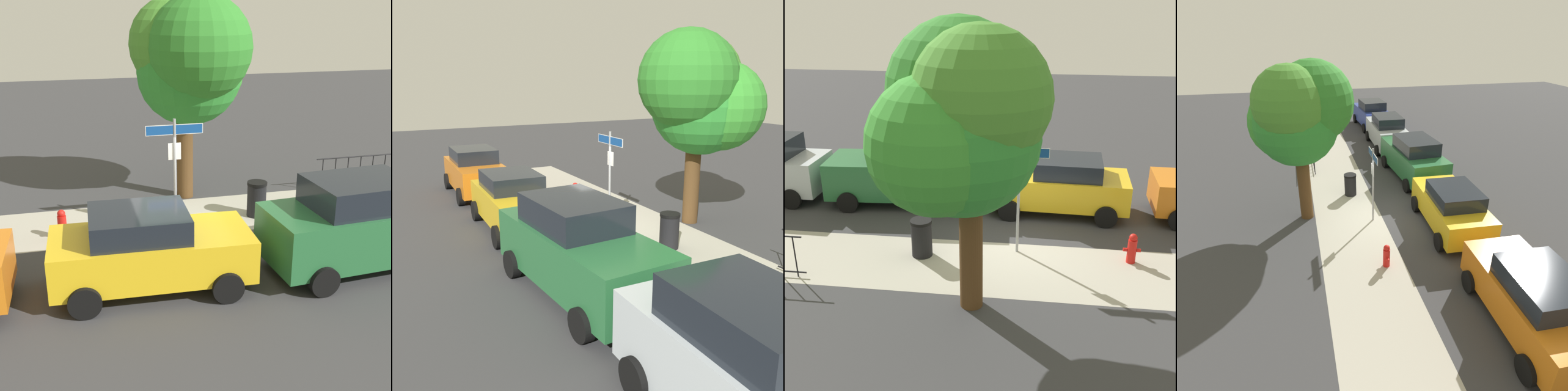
% 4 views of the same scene
% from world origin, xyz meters
% --- Properties ---
extents(ground_plane, '(60.00, 60.00, 0.00)m').
position_xyz_m(ground_plane, '(0.00, 0.00, 0.00)').
color(ground_plane, '#38383A').
extents(sidewalk_strip, '(24.00, 2.60, 0.00)m').
position_xyz_m(sidewalk_strip, '(2.00, 1.30, 0.00)').
color(sidewalk_strip, '#ACA798').
rests_on(sidewalk_strip, ground_plane).
extents(street_sign, '(1.42, 0.07, 2.94)m').
position_xyz_m(street_sign, '(-0.13, 0.40, 2.08)').
color(street_sign, '#9EA0A5').
rests_on(street_sign, ground_plane).
extents(shade_tree, '(3.37, 3.82, 5.87)m').
position_xyz_m(shade_tree, '(0.88, 2.89, 4.04)').
color(shade_tree, '#4E341A').
rests_on(shade_tree, ground_plane).
extents(car_orange, '(4.17, 2.09, 1.80)m').
position_xyz_m(car_orange, '(-6.05, -2.26, 0.91)').
color(car_orange, orange).
rests_on(car_orange, ground_plane).
extents(car_yellow, '(4.12, 2.11, 1.71)m').
position_xyz_m(car_yellow, '(-1.25, -2.30, 0.87)').
color(car_yellow, gold).
rests_on(car_yellow, ground_plane).
extents(car_green, '(4.76, 2.29, 2.06)m').
position_xyz_m(car_green, '(3.55, -2.46, 1.03)').
color(car_green, '#256435').
rests_on(car_green, ground_plane).
extents(car_silver, '(4.36, 2.00, 2.01)m').
position_xyz_m(car_silver, '(8.35, -2.36, 1.00)').
color(car_silver, silver).
rests_on(car_silver, ground_plane).
extents(car_blue, '(4.33, 2.20, 1.96)m').
position_xyz_m(car_blue, '(13.15, -2.45, 0.98)').
color(car_blue, '#293B96').
rests_on(car_blue, ground_plane).
extents(iron_fence, '(3.02, 0.04, 1.07)m').
position_xyz_m(iron_fence, '(6.21, 2.30, 0.56)').
color(iron_fence, black).
rests_on(iron_fence, ground_plane).
extents(fire_hydrant, '(0.42, 0.22, 0.78)m').
position_xyz_m(fire_hydrant, '(-2.97, 0.60, 0.38)').
color(fire_hydrant, red).
rests_on(fire_hydrant, ground_plane).
extents(trash_bin, '(0.55, 0.55, 0.98)m').
position_xyz_m(trash_bin, '(2.25, 0.90, 0.49)').
color(trash_bin, black).
rests_on(trash_bin, ground_plane).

